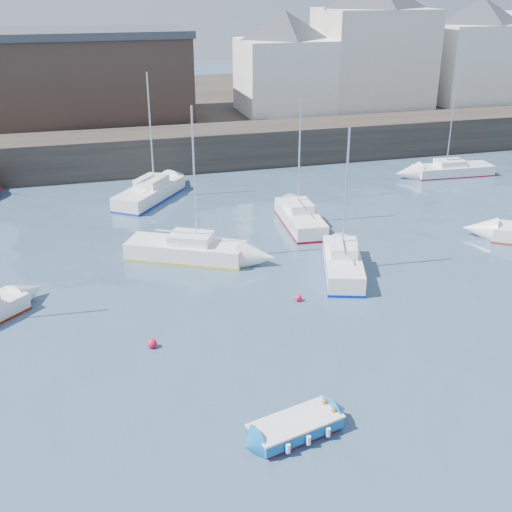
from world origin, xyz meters
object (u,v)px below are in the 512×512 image
object	(u,v)px
sailboat_g	(453,170)
sailboat_h	(150,192)
sailboat_c	(343,263)
buoy_far	(230,256)
buoy_near	(152,347)
blue_dinghy	(296,427)
sailboat_f	(300,217)
buoy_mid	(298,301)
sailboat_b	(186,249)

from	to	relation	value
sailboat_g	sailboat_h	distance (m)	23.73
sailboat_c	buoy_far	world-z (taller)	sailboat_c
sailboat_c	buoy_near	xyz separation A→B (m)	(-10.56, -4.75, -0.58)
blue_dinghy	sailboat_c	xyz separation A→B (m)	(6.62, 11.70, 0.24)
sailboat_h	sailboat_c	bearing A→B (deg)	-61.44
sailboat_g	blue_dinghy	bearing A→B (deg)	-129.92
sailboat_f	sailboat_g	distance (m)	17.08
blue_dinghy	buoy_near	xyz separation A→B (m)	(-3.94, 6.96, -0.34)
sailboat_f	buoy_far	size ratio (longest dim) A/B	17.19
sailboat_h	buoy_near	size ratio (longest dim) A/B	21.13
sailboat_h	buoy_near	distance (m)	19.93
sailboat_c	buoy_mid	bearing A→B (deg)	-143.95
sailboat_h	buoy_far	xyz separation A→B (m)	(3.04, -11.28, -0.56)
sailboat_g	buoy_near	distance (m)	32.61
sailboat_c	sailboat_f	size ratio (longest dim) A/B	0.97
buoy_near	buoy_far	xyz separation A→B (m)	(5.42, 8.50, 0.00)
sailboat_f	buoy_mid	xyz separation A→B (m)	(-3.47, -9.68, -0.55)
sailboat_g	sailboat_c	bearing A→B (deg)	-136.43
sailboat_b	sailboat_h	bearing A→B (deg)	93.40
sailboat_c	buoy_far	bearing A→B (deg)	143.87
sailboat_h	buoy_far	distance (m)	11.69
buoy_mid	blue_dinghy	bearing A→B (deg)	-109.77
blue_dinghy	sailboat_f	size ratio (longest dim) A/B	0.44
sailboat_g	buoy_far	xyz separation A→B (m)	(-20.69, -11.04, -0.45)
sailboat_g	buoy_near	world-z (taller)	sailboat_g
buoy_far	sailboat_c	bearing A→B (deg)	-36.13
blue_dinghy	sailboat_b	world-z (taller)	sailboat_b
sailboat_c	buoy_near	bearing A→B (deg)	-155.79
sailboat_h	blue_dinghy	bearing A→B (deg)	-86.66
blue_dinghy	sailboat_f	distance (m)	20.20
sailboat_g	buoy_far	size ratio (longest dim) A/B	17.57
blue_dinghy	sailboat_h	xyz separation A→B (m)	(-1.56, 26.74, 0.23)
sailboat_f	sailboat_h	distance (m)	11.40
sailboat_f	buoy_far	world-z (taller)	sailboat_f
blue_dinghy	buoy_far	distance (m)	15.53
sailboat_c	sailboat_h	world-z (taller)	sailboat_h
sailboat_b	sailboat_f	world-z (taller)	sailboat_b
blue_dinghy	buoy_far	size ratio (longest dim) A/B	7.51
sailboat_f	buoy_mid	distance (m)	10.30
sailboat_b	buoy_near	size ratio (longest dim) A/B	20.58
sailboat_h	sailboat_g	bearing A→B (deg)	-0.59
sailboat_b	buoy_mid	world-z (taller)	sailboat_b
blue_dinghy	buoy_far	world-z (taller)	blue_dinghy
sailboat_b	sailboat_g	world-z (taller)	sailboat_b
sailboat_g	sailboat_f	bearing A→B (deg)	-154.00
buoy_near	buoy_mid	size ratio (longest dim) A/B	1.17
sailboat_b	sailboat_f	size ratio (longest dim) A/B	1.08
sailboat_f	sailboat_h	world-z (taller)	sailboat_h
sailboat_h	sailboat_f	bearing A→B (deg)	-42.69
sailboat_h	sailboat_b	bearing A→B (deg)	-86.60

